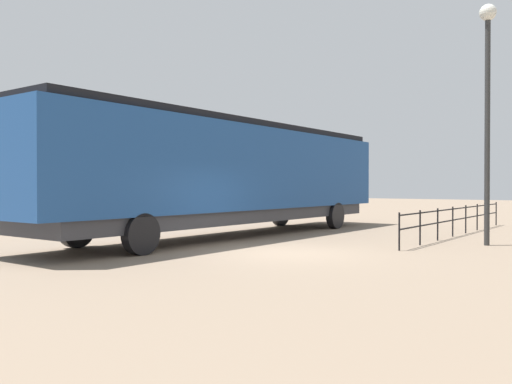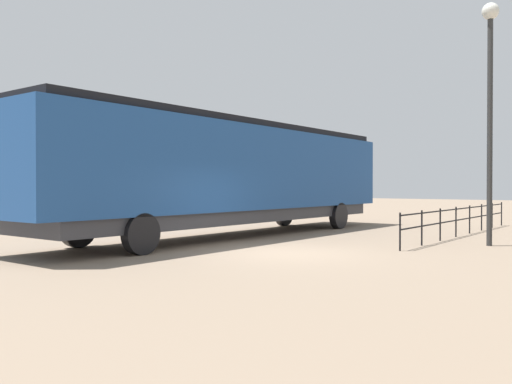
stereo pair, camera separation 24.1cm
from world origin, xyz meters
The scene contains 4 objects.
ground_plane centered at (0.00, 0.00, 0.00)m, with size 120.00×120.00×0.00m, color #84705B.
locomotive centered at (-4.03, 3.44, 2.29)m, with size 3.10×16.78×4.08m.
lamp_post centered at (4.09, 5.22, 4.95)m, with size 0.50×0.50×7.30m.
platform_fence centered at (2.44, 8.30, 0.69)m, with size 0.05×11.89×1.07m.
Camera 2 is at (8.19, -11.77, 1.81)m, focal length 37.32 mm.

